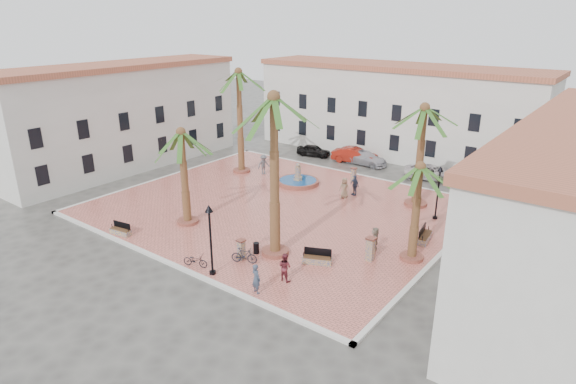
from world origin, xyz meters
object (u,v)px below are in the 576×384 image
Objects in this scene: fountain at (298,181)px; bench_se at (317,259)px; palm_nw at (239,82)px; bench_ne at (455,199)px; car_white at (430,172)px; lamppost_e at (439,183)px; palm_e at (419,179)px; cyclist_a at (256,279)px; pedestrian_east at (375,239)px; bench_e at (425,237)px; pedestrian_north at (264,164)px; cyclist_b at (285,267)px; bicycle_a at (195,260)px; palm_ne at (424,120)px; bollard_se at (241,249)px; palm_sw at (182,144)px; bench_s at (121,231)px; car_black at (314,150)px; pedestrian_fountain_b at (355,185)px; car_red at (355,155)px; bollard_n at (354,174)px; car_silver at (365,158)px; palm_s at (274,115)px; litter_bin at (256,248)px; bicycle_b at (244,256)px; bollard_e at (370,249)px; pedestrian_fountain_a at (344,188)px; lamppost_s at (210,228)px.

fountain is 2.03× the size of bench_se.
palm_nw reaches higher than bench_ne.
lamppost_e is at bearing -176.56° from car_white.
palm_e reaches higher than fountain.
pedestrian_east is at bearing -93.65° from cyclist_a.
pedestrian_north is (-17.65, 4.63, 0.66)m from bench_e.
bench_ne is 1.05× the size of cyclist_b.
palm_e is at bearing -67.08° from bicycle_a.
palm_e is at bearing -68.44° from palm_ne.
cyclist_b is (3.61, -0.37, 0.15)m from bollard_se.
palm_ne is (11.69, 13.14, 0.90)m from palm_sw.
car_black is (-0.77, 24.50, 0.23)m from bench_s.
pedestrian_north is 17.49m from pedestrian_east.
bench_e is at bearing -83.88° from pedestrian_north.
pedestrian_fountain_b is (-7.25, -3.33, 0.62)m from bench_ne.
pedestrian_east is (-2.03, -3.22, 0.51)m from bench_e.
pedestrian_north is at bearing -155.43° from pedestrian_fountain_b.
car_black is 4.77m from car_red.
bicycle_a is at bearing -9.54° from bench_s.
bollard_n is (-9.83, 7.80, 0.39)m from bench_e.
bench_se is 0.39× the size of car_silver.
bench_e is at bearing 47.33° from palm_s.
litter_bin is at bearing -44.74° from palm_nw.
palm_sw is 23.36m from car_white.
palm_nw is at bearing 18.44° from bicycle_b.
car_white is (10.00, 20.43, -5.34)m from palm_sw.
fountain is 14.62m from bench_se.
bollard_e is 0.92× the size of cyclist_b.
bench_ne is at bearing -118.36° from car_black.
pedestrian_north is at bearing 125.12° from bollard_se.
bollard_n is (-1.89, 16.97, -0.01)m from bollard_se.
cyclist_b is at bearing -94.69° from palm_ne.
car_black is (-8.18, 24.51, 0.05)m from bicycle_a.
pedestrian_fountain_a is at bearing 60.13° from palm_sw.
car_white is at bearing 62.93° from pedestrian_fountain_a.
car_silver is at bearing -97.11° from car_red.
fountain is 4.28m from pedestrian_north.
palm_s is 9.88m from bollard_e.
cyclist_b is at bearing -72.39° from bollard_n.
bench_s is at bearing -102.44° from fountain.
cyclist_b is 1.03× the size of bicycle_b.
palm_ne is 1.72× the size of car_red.
bench_ne is 2.44× the size of litter_bin.
palm_ne is 4.64× the size of pedestrian_fountain_b.
palm_sw is 0.69× the size of palm_s.
lamppost_s is 2.47× the size of pedestrian_fountain_b.
palm_ne is 5.29× the size of bollard_e.
bench_e is at bearing 24.75° from bench_s.
bollard_e is 1.42m from pedestrian_east.
car_silver is (-4.12, 21.59, 0.18)m from litter_bin.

